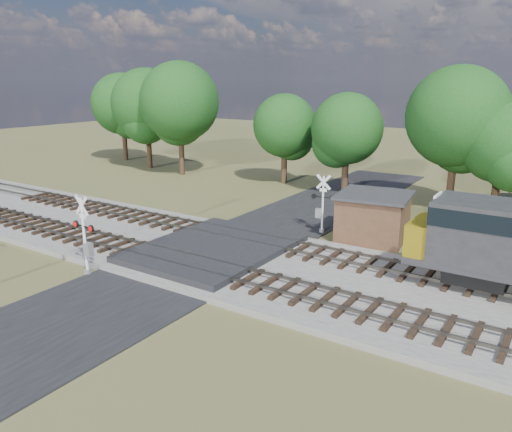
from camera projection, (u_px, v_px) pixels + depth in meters
The scene contains 10 objects.
ground at pixel (208, 258), 27.27m from camera, with size 160.00×160.00×0.00m, color #4E4E29.
ballast_bed at pixel (390, 294), 22.35m from camera, with size 140.00×10.00×0.30m, color gray.
road at pixel (208, 258), 27.26m from camera, with size 7.00×60.00×0.08m, color black.
crossing_panel at pixel (214, 250), 27.59m from camera, with size 7.00×9.00×0.62m, color #262628.
track_near at pixel (233, 275), 23.90m from camera, with size 140.00×2.60×0.33m.
track_far at pixel (285, 246), 27.93m from camera, with size 140.00×2.60×0.33m.
crossing_signal_near at pixel (86, 243), 24.50m from camera, with size 1.65×0.37×4.09m.
crossing_signal_far at pixel (321, 209), 31.35m from camera, with size 1.53×0.35×3.80m.
equipment_shed at pixel (373, 216), 30.19m from camera, with size 4.72×4.72×2.86m.
treeline at pixel (438, 116), 37.77m from camera, with size 78.72×10.99×11.35m.
Camera 1 is at (16.27, -20.04, 9.46)m, focal length 35.00 mm.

